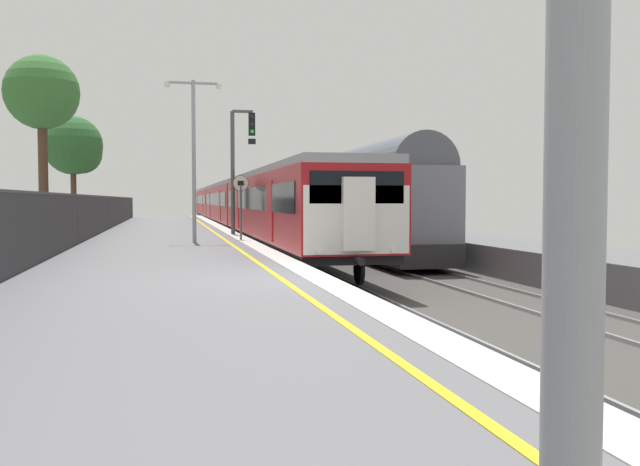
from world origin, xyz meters
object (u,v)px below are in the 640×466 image
commuter_train_at_platform (235,203)px  background_tree_centre (75,148)px  background_tree_left (40,95)px  signal_gantry (238,157)px  platform_lamp_mid (194,147)px  freight_train_adjacent_track (286,198)px  speed_limit_sign (241,198)px

commuter_train_at_platform → background_tree_centre: bearing=-160.0°
background_tree_left → signal_gantry: bearing=-23.3°
background_tree_left → platform_lamp_mid: bearing=-54.6°
signal_gantry → background_tree_centre: background_tree_centre is taller
freight_train_adjacent_track → background_tree_left: (-14.28, -16.25, 4.73)m
commuter_train_at_platform → platform_lamp_mid: 23.76m
freight_train_adjacent_track → background_tree_centre: 15.54m
freight_train_adjacent_track → speed_limit_sign: freight_train_adjacent_track is taller
signal_gantry → background_tree_centre: size_ratio=0.82×
freight_train_adjacent_track → background_tree_centre: bearing=-157.3°
background_tree_left → background_tree_centre: bearing=88.7°
signal_gantry → background_tree_centre: 16.59m
freight_train_adjacent_track → background_tree_left: 22.15m
speed_limit_sign → commuter_train_at_platform: bearing=85.2°
signal_gantry → background_tree_left: background_tree_left is taller
background_tree_centre → platform_lamp_mid: bearing=-72.0°
speed_limit_sign → background_tree_left: bearing=136.0°
speed_limit_sign → background_tree_centre: 20.49m
freight_train_adjacent_track → background_tree_left: bearing=-131.3°
signal_gantry → platform_lamp_mid: platform_lamp_mid is taller
commuter_train_at_platform → speed_limit_sign: size_ratio=26.48×
freight_train_adjacent_track → signal_gantry: size_ratio=10.73×
background_tree_left → freight_train_adjacent_track: bearing=48.7°
background_tree_centre → commuter_train_at_platform: bearing=20.0°
background_tree_left → background_tree_centre: (0.23, 10.37, -1.66)m
speed_limit_sign → background_tree_centre: (-8.20, 18.51, 3.12)m
commuter_train_at_platform → background_tree_left: 18.12m
commuter_train_at_platform → freight_train_adjacent_track: freight_train_adjacent_track is taller
signal_gantry → platform_lamp_mid: size_ratio=0.95×
platform_lamp_mid → background_tree_centre: 20.79m
speed_limit_sign → platform_lamp_mid: 2.81m
freight_train_adjacent_track → platform_lamp_mid: 26.79m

